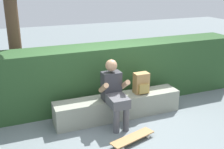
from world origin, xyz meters
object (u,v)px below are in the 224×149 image
at_px(person_skater, 114,91).
at_px(skateboard_near_person, 133,138).
at_px(bench_main, 118,106).
at_px(backpack_on_bench, 141,83).

height_order(person_skater, skateboard_near_person, person_skater).
height_order(bench_main, backpack_on_bench, backpack_on_bench).
xyz_separation_m(bench_main, person_skater, (-0.17, -0.21, 0.42)).
distance_m(skateboard_near_person, backpack_on_bench, 1.20).
bearing_deg(person_skater, skateboard_near_person, -86.62).
relative_size(person_skater, skateboard_near_person, 1.43).
relative_size(skateboard_near_person, backpack_on_bench, 2.06).
relative_size(bench_main, person_skater, 2.08).
distance_m(bench_main, skateboard_near_person, 0.92).
height_order(bench_main, person_skater, person_skater).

